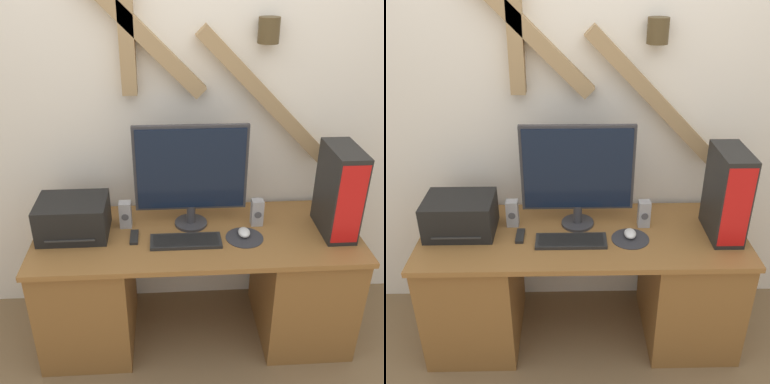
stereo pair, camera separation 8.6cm
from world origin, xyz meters
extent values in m
plane|color=brown|center=(0.00, 0.00, 0.00)|extent=(12.00, 12.00, 0.00)
cube|color=white|center=(0.00, 0.73, 1.35)|extent=(6.40, 0.05, 2.70)
cube|color=#9E7F56|center=(0.40, 0.66, 1.39)|extent=(0.78, 0.08, 0.78)
cube|color=#9E7F56|center=(-0.28, 0.66, 1.75)|extent=(0.70, 0.08, 0.70)
cylinder|color=#4C3D23|center=(0.39, 0.65, 1.75)|extent=(0.11, 0.11, 0.13)
cube|color=brown|center=(0.00, 0.34, 0.70)|extent=(1.79, 0.67, 0.03)
cube|color=brown|center=(-0.63, 0.34, 0.34)|extent=(0.50, 0.62, 0.69)
cube|color=brown|center=(0.63, 0.34, 0.34)|extent=(0.50, 0.62, 0.69)
cylinder|color=#333338|center=(-0.03, 0.44, 0.73)|extent=(0.19, 0.19, 0.02)
cylinder|color=#333338|center=(-0.03, 0.44, 0.79)|extent=(0.05, 0.05, 0.10)
cube|color=#333338|center=(-0.03, 0.45, 1.07)|extent=(0.62, 0.03, 0.49)
cube|color=black|center=(-0.03, 0.43, 1.07)|extent=(0.59, 0.01, 0.46)
cube|color=black|center=(-0.07, 0.25, 0.73)|extent=(0.38, 0.14, 0.02)
cube|color=#424242|center=(-0.07, 0.25, 0.73)|extent=(0.35, 0.12, 0.01)
cylinder|color=#2D2D33|center=(0.26, 0.27, 0.72)|extent=(0.21, 0.21, 0.00)
ellipsoid|color=silver|center=(0.26, 0.29, 0.74)|extent=(0.07, 0.09, 0.04)
cube|color=black|center=(0.76, 0.33, 0.97)|extent=(0.16, 0.33, 0.49)
cube|color=red|center=(0.76, 0.17, 0.97)|extent=(0.14, 0.01, 0.44)
cube|color=black|center=(-0.67, 0.38, 0.82)|extent=(0.37, 0.28, 0.21)
cube|color=#333333|center=(-0.67, 0.29, 0.77)|extent=(0.26, 0.13, 0.01)
cube|color=#99999E|center=(-0.40, 0.44, 0.80)|extent=(0.07, 0.06, 0.16)
cylinder|color=#47474C|center=(-0.40, 0.40, 0.80)|extent=(0.04, 0.00, 0.04)
cube|color=#99999E|center=(0.35, 0.41, 0.80)|extent=(0.07, 0.06, 0.16)
cylinder|color=#47474C|center=(0.35, 0.38, 0.80)|extent=(0.04, 0.00, 0.04)
cube|color=black|center=(-0.35, 0.31, 0.73)|extent=(0.04, 0.13, 0.02)
camera|label=1|loc=(-0.16, -1.76, 2.08)|focal=42.00mm
camera|label=2|loc=(-0.07, -1.76, 2.08)|focal=42.00mm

